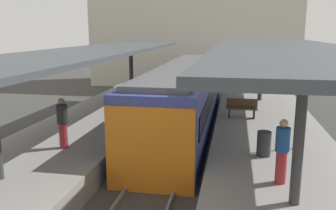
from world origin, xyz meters
TOP-DOWN VIEW (x-y plane):
  - ground_plane at (0.00, 0.00)m, footprint 80.00×80.00m
  - platform_left at (-3.80, 0.00)m, footprint 4.40×28.00m
  - platform_right at (3.80, 0.00)m, footprint 4.40×28.00m
  - track_ballast at (0.00, 0.00)m, footprint 3.20×28.00m
  - rail_near_side at (-0.72, 0.00)m, footprint 0.08×28.00m
  - rail_far_side at (0.72, 0.00)m, footprint 0.08×28.00m
  - commuter_train at (0.00, 4.05)m, footprint 2.78×14.95m
  - canopy_left at (-3.80, 1.40)m, footprint 4.18×21.00m
  - canopy_right at (3.80, 1.40)m, footprint 4.18×21.00m
  - platform_bench at (2.72, 3.30)m, footprint 1.40×0.41m
  - platform_sign at (4.40, -0.85)m, footprint 0.90×0.08m
  - litter_bin at (3.34, -1.74)m, footprint 0.44×0.44m
  - passenger_near_bench at (3.61, -3.78)m, footprint 0.36×0.36m
  - passenger_mid_platform at (-3.28, -2.19)m, footprint 0.36×0.36m
  - station_building_backdrop at (-1.36, 20.00)m, footprint 18.00×6.00m

SIDE VIEW (x-z plane):
  - ground_plane at x=0.00m, z-range 0.00..0.00m
  - track_ballast at x=0.00m, z-range 0.00..0.20m
  - rail_near_side at x=-0.72m, z-range 0.20..0.34m
  - rail_far_side at x=0.72m, z-range 0.20..0.34m
  - platform_left at x=-3.80m, z-range 0.00..1.00m
  - platform_right at x=3.80m, z-range 0.00..1.00m
  - litter_bin at x=3.34m, z-range 1.00..1.80m
  - platform_bench at x=2.72m, z-range 1.03..1.89m
  - commuter_train at x=0.00m, z-range 0.18..3.28m
  - passenger_mid_platform at x=-3.28m, z-range 1.03..2.76m
  - passenger_near_bench at x=3.61m, z-range 1.03..2.76m
  - platform_sign at x=4.40m, z-range 1.52..3.73m
  - canopy_left at x=-3.80m, z-range 2.43..5.53m
  - canopy_right at x=3.80m, z-range 2.60..6.04m
  - station_building_backdrop at x=-1.36m, z-range 0.00..11.00m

